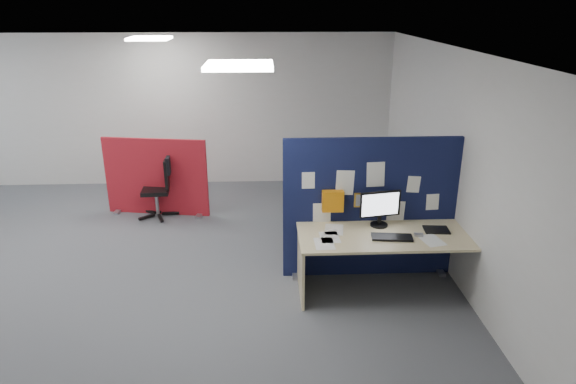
{
  "coord_description": "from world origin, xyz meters",
  "views": [
    {
      "loc": [
        2.22,
        -5.67,
        3.22
      ],
      "look_at": [
        2.49,
        0.23,
        1.0
      ],
      "focal_mm": 32.0,
      "sensor_mm": 36.0,
      "label": 1
    }
  ],
  "objects_px": {
    "monitor_main": "(380,207)",
    "office_chair": "(162,183)",
    "red_divider": "(156,178)",
    "navy_divider": "(370,209)",
    "main_desk": "(384,244)"
  },
  "relations": [
    {
      "from": "monitor_main",
      "to": "navy_divider",
      "type": "bearing_deg",
      "value": 102.03
    },
    {
      "from": "red_divider",
      "to": "monitor_main",
      "type": "bearing_deg",
      "value": -26.93
    },
    {
      "from": "monitor_main",
      "to": "red_divider",
      "type": "distance_m",
      "value": 3.79
    },
    {
      "from": "red_divider",
      "to": "main_desk",
      "type": "bearing_deg",
      "value": -28.65
    },
    {
      "from": "monitor_main",
      "to": "office_chair",
      "type": "height_order",
      "value": "monitor_main"
    },
    {
      "from": "main_desk",
      "to": "monitor_main",
      "type": "relative_size",
      "value": 4.12
    },
    {
      "from": "navy_divider",
      "to": "office_chair",
      "type": "height_order",
      "value": "navy_divider"
    },
    {
      "from": "navy_divider",
      "to": "office_chair",
      "type": "bearing_deg",
      "value": 145.48
    },
    {
      "from": "navy_divider",
      "to": "main_desk",
      "type": "bearing_deg",
      "value": -72.06
    },
    {
      "from": "main_desk",
      "to": "office_chair",
      "type": "xyz_separation_m",
      "value": [
        -2.98,
        2.32,
        -0.02
      ]
    },
    {
      "from": "main_desk",
      "to": "office_chair",
      "type": "distance_m",
      "value": 3.77
    },
    {
      "from": "monitor_main",
      "to": "red_divider",
      "type": "xyz_separation_m",
      "value": [
        -3.04,
        2.24,
        -0.36
      ]
    },
    {
      "from": "main_desk",
      "to": "monitor_main",
      "type": "xyz_separation_m",
      "value": [
        -0.04,
        0.17,
        0.4
      ]
    },
    {
      "from": "navy_divider",
      "to": "monitor_main",
      "type": "distance_m",
      "value": 0.22
    },
    {
      "from": "monitor_main",
      "to": "red_divider",
      "type": "relative_size",
      "value": 0.3
    }
  ]
}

